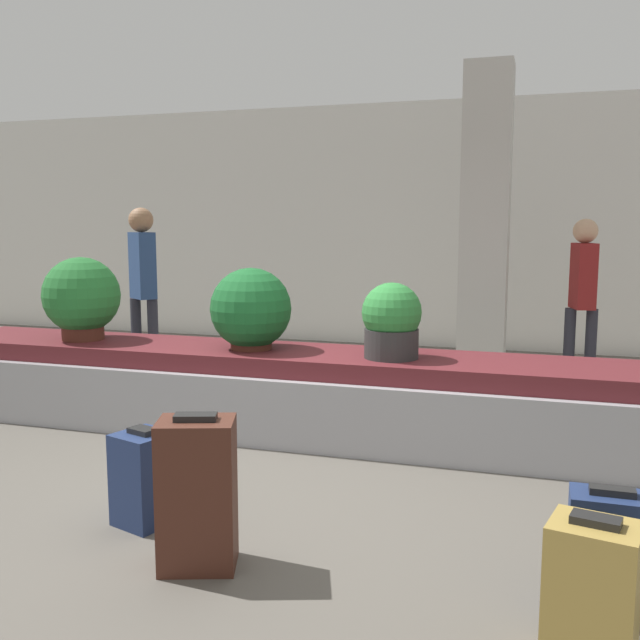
{
  "coord_description": "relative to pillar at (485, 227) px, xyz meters",
  "views": [
    {
      "loc": [
        1.62,
        -3.84,
        1.64
      ],
      "look_at": [
        0.0,
        1.31,
        0.9
      ],
      "focal_mm": 40.0,
      "sensor_mm": 36.0,
      "label": 1
    }
  ],
  "objects": [
    {
      "name": "suitcase_4",
      "position": [
        0.89,
        -4.37,
        -1.33
      ],
      "size": [
        0.33,
        0.21,
        0.56
      ],
      "rotation": [
        0.0,
        0.0,
        -0.0
      ],
      "color": "navy",
      "rests_on": "ground_plane"
    },
    {
      "name": "potted_plant_0",
      "position": [
        -1.6,
        -2.29,
        -0.64
      ],
      "size": [
        0.64,
        0.64,
        0.64
      ],
      "color": "#4C2319",
      "rests_on": "carousel"
    },
    {
      "name": "traveler_1",
      "position": [
        -3.38,
        -0.95,
        -0.51
      ],
      "size": [
        0.36,
        0.34,
        1.8
      ],
      "rotation": [
        0.0,
        0.0,
        -0.66
      ],
      "color": "#282833",
      "rests_on": "ground_plane"
    },
    {
      "name": "suitcase_1",
      "position": [
        -1.45,
        -4.14,
        -1.34
      ],
      "size": [
        0.35,
        0.35,
        0.54
      ],
      "rotation": [
        0.0,
        0.0,
        -0.32
      ],
      "color": "navy",
      "rests_on": "ground_plane"
    },
    {
      "name": "ground_plane",
      "position": [
        -1.04,
        -3.58,
        -1.6
      ],
      "size": [
        18.0,
        18.0,
        0.0
      ],
      "primitive_type": "plane",
      "color": "#59544C"
    },
    {
      "name": "traveler_0",
      "position": [
        0.95,
        -0.03,
        -0.6
      ],
      "size": [
        0.31,
        0.35,
        1.68
      ],
      "rotation": [
        0.0,
        0.0,
        1.81
      ],
      "color": "#282833",
      "rests_on": "ground_plane"
    },
    {
      "name": "potted_plant_1",
      "position": [
        -0.47,
        -2.33,
        -0.68
      ],
      "size": [
        0.44,
        0.44,
        0.56
      ],
      "color": "#2D2D2D",
      "rests_on": "carousel"
    },
    {
      "name": "carousel",
      "position": [
        -1.04,
        -2.27,
        -1.28
      ],
      "size": [
        6.92,
        0.98,
        0.65
      ],
      "color": "#9E9EA3",
      "rests_on": "ground_plane"
    },
    {
      "name": "pillar",
      "position": [
        0.0,
        0.0,
        0.0
      ],
      "size": [
        0.47,
        0.47,
        3.2
      ],
      "color": "beige",
      "rests_on": "ground_plane"
    },
    {
      "name": "back_wall",
      "position": [
        -1.04,
        2.01,
        0.0
      ],
      "size": [
        18.0,
        0.06,
        3.2
      ],
      "color": "silver",
      "rests_on": "ground_plane"
    },
    {
      "name": "suitcase_0",
      "position": [
        -0.95,
        -4.5,
        -1.24
      ],
      "size": [
        0.43,
        0.37,
        0.75
      ],
      "rotation": [
        0.0,
        0.0,
        0.33
      ],
      "color": "#472319",
      "rests_on": "ground_plane"
    },
    {
      "name": "potted_plant_2",
      "position": [
        -3.14,
        -2.3,
        -0.59
      ],
      "size": [
        0.65,
        0.65,
        0.7
      ],
      "color": "#4C2319",
      "rests_on": "carousel"
    },
    {
      "name": "suitcase_3",
      "position": [
        0.8,
        -4.78,
        -1.32
      ],
      "size": [
        0.36,
        0.32,
        0.59
      ],
      "rotation": [
        0.0,
        0.0,
        -0.22
      ],
      "color": "#A3843D",
      "rests_on": "ground_plane"
    }
  ]
}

